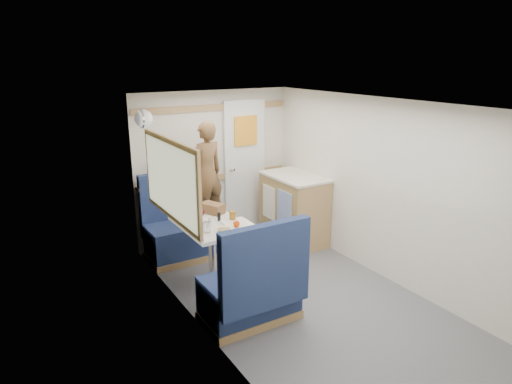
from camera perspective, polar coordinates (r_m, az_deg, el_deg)
floor at (r=4.71m, az=7.52°, el=-14.34°), size 4.50×4.50×0.00m
ceiling at (r=4.07m, az=8.59°, el=10.63°), size 4.50×4.50×0.00m
wall_back at (r=6.12m, az=-5.23°, el=3.21°), size 2.20×0.02×2.00m
wall_left at (r=3.73m, az=-5.35°, el=-5.67°), size 0.02×4.50×2.00m
wall_right at (r=5.02m, az=17.87°, el=-0.53°), size 0.02×4.50×2.00m
oak_trim_low at (r=6.14m, az=-5.12°, el=1.81°), size 2.15×0.02×0.08m
oak_trim_high at (r=5.98m, az=-5.35°, el=10.47°), size 2.15×0.02×0.08m
side_window at (r=4.54m, az=-10.70°, el=1.49°), size 0.04×1.30×0.72m
rear_door at (r=6.30m, az=-1.42°, el=3.40°), size 0.62×0.12×1.86m
dinette_table at (r=4.91m, az=-5.56°, el=-5.54°), size 0.62×0.92×0.72m
bench_far at (r=5.75m, az=-9.22°, el=-5.16°), size 0.90×0.59×1.05m
bench_near at (r=4.33m, az=-0.40°, el=-12.54°), size 0.90×0.59×1.05m
ledge at (r=5.79m, az=-10.43°, el=1.00°), size 0.90×0.14×0.04m
dome_light at (r=5.25m, az=-13.89°, el=8.89°), size 0.20×0.20×0.20m
galley_counter at (r=6.09m, az=4.74°, el=-2.07°), size 0.57×0.92×0.92m
person at (r=5.50m, az=-6.23°, el=2.39°), size 0.50×0.37×1.24m
duffel_bag at (r=5.78m, az=-10.10°, el=2.28°), size 0.47×0.27×0.22m
tray at (r=4.76m, az=-2.17°, el=-4.07°), size 0.27×0.35×0.02m
orange_fruit at (r=4.66m, az=-2.45°, el=-3.99°), size 0.07×0.07×0.07m
cheese_block at (r=4.61m, az=-4.17°, el=-4.50°), size 0.11×0.09×0.03m
wine_glass at (r=4.78m, az=-6.88°, el=-2.66°), size 0.08×0.08×0.17m
tumbler_left at (r=4.59m, az=-6.11°, el=-4.39°), size 0.07×0.07×0.11m
beer_glass at (r=4.88m, az=-2.95°, el=-3.02°), size 0.07×0.07×0.11m
pepper_grinder at (r=4.89m, az=-4.65°, el=-3.10°), size 0.04×0.04×0.09m
salt_grinder at (r=4.74m, az=-5.81°, el=-3.72°), size 0.04×0.04×0.10m
bread_loaf at (r=5.14m, az=-5.46°, el=-2.02°), size 0.24×0.30×0.11m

